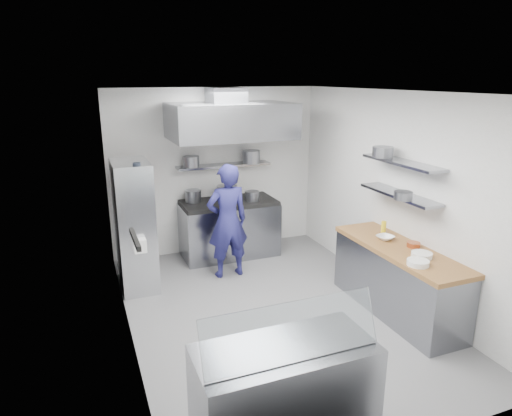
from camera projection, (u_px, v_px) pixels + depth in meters
name	position (u px, v px, depth m)	size (l,w,h in m)	color
floor	(273.00, 311.00, 6.00)	(5.00, 5.00, 0.00)	slate
ceiling	(275.00, 92.00, 5.22)	(5.00, 5.00, 0.00)	silver
wall_back	(215.00, 171.00, 7.84)	(3.60, 0.02, 2.80)	white
wall_front	(410.00, 297.00, 3.38)	(3.60, 0.02, 2.80)	white
wall_left	(123.00, 226.00, 4.97)	(5.00, 0.02, 2.80)	white
wall_right	(394.00, 195.00, 6.24)	(5.00, 0.02, 2.80)	white
gas_range	(229.00, 230.00, 7.79)	(1.60, 0.80, 0.90)	gray
cooktop	(229.00, 203.00, 7.65)	(1.57, 0.78, 0.06)	black
stock_pot_left	(193.00, 196.00, 7.56)	(0.27, 0.27, 0.20)	slate
stock_pot_mid	(227.00, 193.00, 7.69)	(0.35, 0.35, 0.24)	slate
stock_pot_right	(252.00, 196.00, 7.65)	(0.25, 0.25, 0.16)	slate
over_range_shelf	(224.00, 165.00, 7.70)	(1.60, 0.30, 0.04)	gray
shelf_pot_a	(191.00, 162.00, 7.44)	(0.26, 0.26, 0.18)	slate
shelf_pot_b	(251.00, 157.00, 7.74)	(0.30, 0.30, 0.22)	slate
extractor_hood	(231.00, 121.00, 7.11)	(1.90, 1.15, 0.55)	gray
hood_duct	(226.00, 95.00, 7.21)	(0.55, 0.55, 0.24)	slate
red_firebox	(142.00, 176.00, 7.34)	(0.22, 0.10, 0.26)	#B80E0E
chef	(227.00, 221.00, 6.85)	(0.64, 0.42, 1.75)	navy
wire_rack	(134.00, 225.00, 6.50)	(0.50, 0.90, 1.85)	silver
rack_bin_a	(140.00, 245.00, 6.10)	(0.16, 0.20, 0.18)	white
rack_bin_b	(134.00, 203.00, 6.23)	(0.13, 0.17, 0.15)	yellow
rack_jar	(137.00, 170.00, 5.94)	(0.10, 0.10, 0.18)	black
knife_strip	(135.00, 239.00, 4.14)	(0.04, 0.55, 0.05)	black
prep_counter_base	(397.00, 282.00, 5.87)	(0.62, 2.00, 0.84)	gray
prep_counter_top	(400.00, 250.00, 5.74)	(0.65, 2.04, 0.06)	brown
plate_stack_a	(418.00, 263.00, 5.19)	(0.25, 0.25, 0.06)	white
plate_stack_b	(422.00, 255.00, 5.41)	(0.25, 0.25, 0.06)	white
copper_pan	(414.00, 245.00, 5.74)	(0.17, 0.17, 0.06)	#B85D34
squeeze_bottle	(384.00, 228.00, 6.20)	(0.07, 0.07, 0.18)	yellow
mixing_bowl	(385.00, 238.00, 6.00)	(0.22, 0.22, 0.05)	white
wall_shelf_lower	(399.00, 195.00, 5.89)	(0.30, 1.30, 0.04)	gray
wall_shelf_upper	(402.00, 162.00, 5.78)	(0.30, 1.30, 0.04)	gray
shelf_pot_c	(403.00, 196.00, 5.56)	(0.22, 0.22, 0.10)	slate
shelf_pot_d	(383.00, 152.00, 6.02)	(0.27, 0.27, 0.14)	slate
display_case	(284.00, 392.00, 3.82)	(1.50, 0.70, 0.85)	gray
display_glass	(292.00, 331.00, 3.54)	(1.47, 0.02, 0.45)	silver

